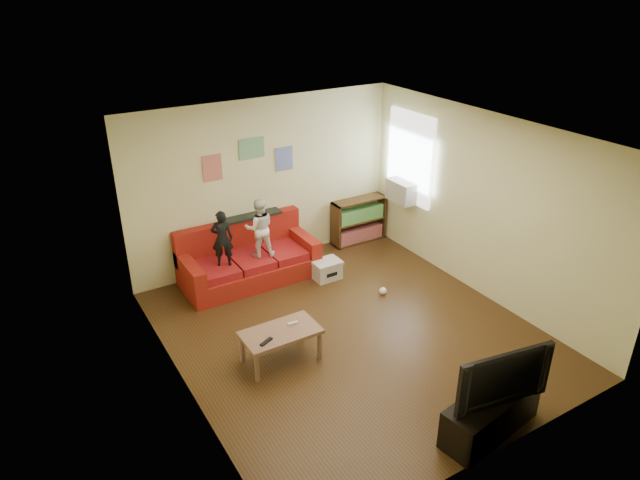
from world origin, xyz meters
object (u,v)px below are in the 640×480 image
sofa (248,261)px  coffee_table (281,335)px  file_box (327,269)px  television (498,373)px  tv_stand (491,414)px  child_a (222,238)px  child_b (259,228)px  bookshelf (359,222)px

sofa → coffee_table: bearing=-103.9°
file_box → television: bearing=-93.9°
tv_stand → television: (0.00, 0.00, 0.54)m
coffee_table → tv_stand: bearing=-59.1°
child_a → television: size_ratio=0.80×
tv_stand → file_box: bearing=77.6°
sofa → file_box: 1.24m
tv_stand → television: size_ratio=1.11×
child_b → television: 4.20m
sofa → television: (0.80, -4.32, 0.46)m
bookshelf → file_box: bookshelf is taller
child_b → bookshelf: child_b is taller
sofa → child_b: bearing=-49.2°
sofa → child_a: 0.74m
file_box → television: 3.74m
television → tv_stand: bearing=0.0°
child_a → television: bearing=130.0°
file_box → television: size_ratio=0.40×
sofa → television: 4.42m
file_box → tv_stand: tv_stand is taller
bookshelf → child_a: bearing=-171.6°
child_a → child_b: 0.60m
child_a → bookshelf: child_a is taller
child_b → bookshelf: (2.10, 0.40, -0.54)m
coffee_table → child_a: bearing=87.9°
coffee_table → sofa: bearing=76.1°
child_b → bookshelf: size_ratio=0.93×
child_b → bookshelf: bearing=-151.2°
coffee_table → tv_stand: tv_stand is taller
tv_stand → television: 0.54m
child_b → file_box: child_b is taller
coffee_table → bookshelf: bearing=40.2°
child_a → tv_stand: size_ratio=0.72×
child_b → tv_stand: child_b is taller
child_a → file_box: size_ratio=1.97×
coffee_table → tv_stand: (1.32, -2.21, -0.14)m
sofa → file_box: sofa is taller
sofa → bookshelf: 2.26m
sofa → television: bearing=-79.6°
sofa → coffee_table: size_ratio=2.18×
coffee_table → television: television is taller
child_a → child_b: child_b is taller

